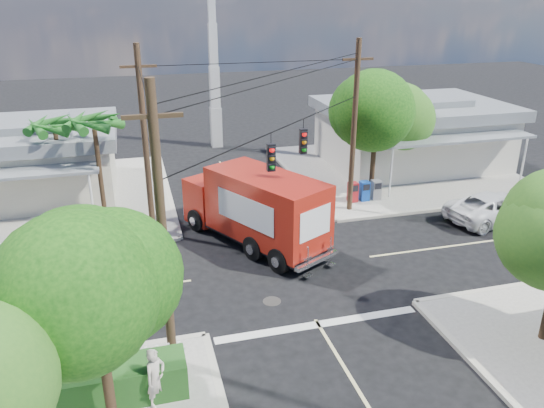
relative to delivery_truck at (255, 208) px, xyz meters
name	(u,v)px	position (x,y,z in m)	size (l,w,h in m)	color
ground	(284,268)	(0.60, -2.70, -1.80)	(120.00, 120.00, 0.00)	black
sidewalk_ne	(395,170)	(11.48, 8.18, -1.73)	(14.12, 14.12, 0.14)	gray
sidewalk_nw	(44,201)	(-10.28, 8.18, -1.73)	(14.12, 14.12, 0.14)	gray
road_markings	(295,285)	(0.60, -4.17, -1.79)	(32.00, 32.00, 0.01)	beige
building_ne	(412,131)	(13.10, 9.26, 0.52)	(11.80, 10.20, 4.50)	silver
building_nw	(21,158)	(-11.40, 9.76, 0.43)	(10.80, 10.20, 4.30)	beige
radio_tower	(214,71)	(1.10, 17.30, 3.85)	(0.80, 0.80, 17.00)	silver
tree_sw_front	(95,293)	(-6.39, -10.24, 2.54)	(3.88, 3.78, 6.03)	#422D1C
tree_ne_front	(377,116)	(7.81, 4.06, 2.97)	(4.21, 4.14, 6.66)	#422D1C
tree_ne_back	(400,115)	(10.41, 6.26, 2.39)	(3.77, 3.66, 5.82)	#422D1C
palm_nw_front	(94,124)	(-6.90, 4.80, 3.25)	(3.01, 3.08, 5.59)	#422D1C
palm_nw_back	(54,127)	(-8.90, 6.30, 2.88)	(3.01, 3.08, 5.19)	#422D1C
utility_poles	(238,156)	(-0.98, -1.10, 2.88)	(12.00, 10.68, 9.00)	#473321
picket_fence	(84,370)	(-7.20, -8.30, -1.11)	(5.94, 0.06, 1.00)	silver
hedge_sw	(75,389)	(-7.40, -9.10, -1.11)	(6.20, 1.20, 1.10)	#22481B
vending_boxes	(364,191)	(7.10, 3.50, -1.11)	(1.90, 0.50, 1.10)	maroon
delivery_truck	(255,208)	(0.00, 0.00, 0.00)	(5.96, 8.32, 3.54)	black
parked_car	(494,207)	(12.50, -0.59, -1.06)	(2.45, 5.30, 1.47)	silver
pedestrian	(156,378)	(-5.18, -9.65, -0.74)	(0.67, 0.44, 1.83)	beige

